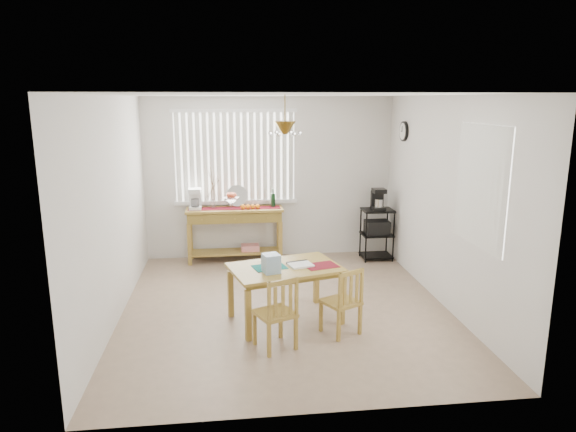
{
  "coord_description": "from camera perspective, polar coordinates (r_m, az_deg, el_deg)",
  "views": [
    {
      "loc": [
        -0.67,
        -5.99,
        2.55
      ],
      "look_at": [
        0.1,
        0.55,
        1.05
      ],
      "focal_mm": 32.0,
      "sensor_mm": 36.0,
      "label": 1
    }
  ],
  "objects": [
    {
      "name": "ground",
      "position": [
        6.55,
        -0.31,
        -10.14
      ],
      "size": [
        4.0,
        4.5,
        0.01
      ],
      "primitive_type": "cube",
      "color": "#9F846C"
    },
    {
      "name": "table_items",
      "position": [
        5.8,
        -1.04,
        -5.34
      ],
      "size": [
        1.03,
        0.47,
        0.21
      ],
      "color": "#14716B",
      "rests_on": "dining_table"
    },
    {
      "name": "chair_left",
      "position": [
        5.39,
        -1.27,
        -10.77
      ],
      "size": [
        0.49,
        0.49,
        0.8
      ],
      "color": "#A98839",
      "rests_on": "ground"
    },
    {
      "name": "wire_cart",
      "position": [
        8.42,
        9.85,
        -1.46
      ],
      "size": [
        0.49,
        0.39,
        0.83
      ],
      "color": "black",
      "rests_on": "ground"
    },
    {
      "name": "sideboard",
      "position": [
        8.23,
        -5.86,
        -0.61
      ],
      "size": [
        1.53,
        0.43,
        0.86
      ],
      "color": "#A98839",
      "rests_on": "ground"
    },
    {
      "name": "room_shell",
      "position": [
        6.1,
        -0.32,
        4.74
      ],
      "size": [
        4.2,
        4.7,
        2.7
      ],
      "color": "silver",
      "rests_on": "ground"
    },
    {
      "name": "cart_items",
      "position": [
        8.32,
        9.96,
        1.81
      ],
      "size": [
        0.2,
        0.23,
        0.34
      ],
      "color": "black",
      "rests_on": "wire_cart"
    },
    {
      "name": "chair_right",
      "position": [
        5.74,
        6.11,
        -9.46
      ],
      "size": [
        0.48,
        0.48,
        0.78
      ],
      "color": "#A98839",
      "rests_on": "ground"
    },
    {
      "name": "dining_table",
      "position": [
        5.98,
        -0.32,
        -6.32
      ],
      "size": [
        1.4,
        1.09,
        0.66
      ],
      "color": "#A98839",
      "rests_on": "ground"
    },
    {
      "name": "sideboard_items",
      "position": [
        8.17,
        -7.62,
        1.74
      ],
      "size": [
        1.45,
        0.36,
        0.66
      ],
      "color": "maroon",
      "rests_on": "sideboard"
    }
  ]
}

